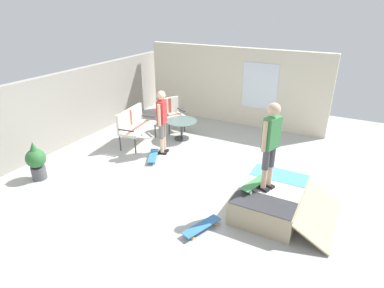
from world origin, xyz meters
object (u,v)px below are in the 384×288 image
patio_table (182,126)px  person_skater (271,141)px  skateboard_spare (202,226)px  skateboard_by_bench (153,156)px  skateboard_on_ramp (256,183)px  skate_ramp (272,199)px  potted_plant (36,160)px  patio_bench (134,123)px  patio_chair_near_house (171,111)px  person_watching (162,118)px

patio_table → person_skater: 4.04m
skateboard_spare → skateboard_by_bench: bearing=50.6°
skateboard_spare → skateboard_on_ramp: (1.09, -0.61, 0.49)m
skate_ramp → potted_plant: potted_plant is taller
skateboard_by_bench → potted_plant: bearing=139.6°
patio_bench → person_skater: size_ratio=0.78×
patio_chair_near_house → patio_table: bearing=-127.6°
patio_table → potted_plant: size_ratio=0.98×
patio_table → person_watching: 1.20m
person_watching → patio_chair_near_house: bearing=23.5°
person_watching → skateboard_on_ramp: size_ratio=2.07×
skateboard_on_ramp → potted_plant: potted_plant is taller
person_skater → skateboard_on_ramp: bearing=102.7°
skateboard_by_bench → potted_plant: size_ratio=0.87×
skateboard_spare → patio_chair_near_house: bearing=37.4°
person_skater → skateboard_spare: size_ratio=2.06×
person_skater → skateboard_by_bench: size_ratio=2.10×
skateboard_spare → potted_plant: 4.13m
patio_bench → person_watching: 1.12m
skateboard_on_ramp → skate_ramp: bearing=-72.5°
patio_table → potted_plant: 3.96m
skateboard_on_ramp → skateboard_by_bench: bearing=74.0°
person_watching → potted_plant: person_watching is taller
skate_ramp → skateboard_on_ramp: 0.47m
person_watching → skate_ramp: bearing=-110.1°
patio_chair_near_house → skateboard_by_bench: size_ratio=1.27×
patio_bench → skateboard_spare: size_ratio=1.60×
potted_plant → patio_bench: bearing=-15.6°
patio_table → person_watching: (-1.04, -0.02, 0.59)m
potted_plant → patio_chair_near_house: bearing=-15.3°
skateboard_spare → potted_plant: size_ratio=0.89×
patio_table → skateboard_spare: (-3.43, -2.35, -0.32)m
patio_table → skateboard_on_ramp: skateboard_on_ramp is taller
patio_bench → patio_table: patio_bench is taller
patio_chair_near_house → person_skater: 4.80m
patio_chair_near_house → skateboard_by_bench: patio_chair_near_house is taller
potted_plant → person_skater: bearing=-75.7°
skate_ramp → patio_bench: size_ratio=1.38×
patio_table → person_skater: bearing=-126.1°
person_watching → person_skater: size_ratio=1.01×
skate_ramp → patio_chair_near_house: 4.81m
patio_chair_near_house → skateboard_spare: bearing=-142.6°
patio_bench → patio_chair_near_house: 1.45m
skateboard_on_ramp → patio_table: bearing=51.7°
skate_ramp → person_watching: (1.19, 3.26, 0.75)m
person_skater → skateboard_on_ramp: size_ratio=2.05×
skateboard_by_bench → person_skater: bearing=-104.4°
skateboard_on_ramp → person_skater: bearing=-77.3°
skateboard_spare → person_watching: bearing=44.4°
skate_ramp → skateboard_by_bench: 3.38m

